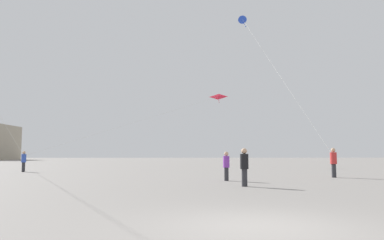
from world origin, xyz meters
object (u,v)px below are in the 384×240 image
person_in_black (244,165)px  kite_crimson_delta (215,98)px  person_in_blue (24,160)px  kite_cobalt_diamond (244,22)px  person_in_red (334,161)px  person_in_purple (226,165)px

person_in_black → kite_crimson_delta: (2.52, 28.34, 7.55)m
person_in_blue → kite_cobalt_diamond: size_ratio=0.12×
person_in_red → kite_cobalt_diamond: (-2.91, 11.83, 13.26)m
person_in_purple → person_in_red: bearing=11.3°
person_in_black → kite_cobalt_diamond: 22.49m
kite_crimson_delta → kite_cobalt_diamond: kite_cobalt_diamond is taller
person_in_red → kite_crimson_delta: bearing=50.4°
kite_cobalt_diamond → person_in_purple: bearing=-106.5°
person_in_blue → kite_crimson_delta: size_ratio=0.09×
person_in_blue → person_in_black: (15.16, -14.62, 0.00)m
person_in_blue → person_in_red: person_in_red is taller
person_in_blue → person_in_purple: (14.92, -11.12, -0.07)m
person_in_red → kite_cobalt_diamond: kite_cobalt_diamond is taller
person_in_blue → person_in_red: size_ratio=0.93×
person_in_purple → person_in_black: person_in_black is taller
kite_cobalt_diamond → kite_crimson_delta: bearing=97.8°
person_in_purple → kite_cobalt_diamond: size_ratio=0.11×
person_in_purple → kite_crimson_delta: size_ratio=0.08×
person_in_black → kite_crimson_delta: size_ratio=0.09×
person_in_red → kite_cobalt_diamond: bearing=53.2°
person_in_blue → kite_crimson_delta: 23.62m
kite_crimson_delta → kite_cobalt_diamond: size_ratio=1.39×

